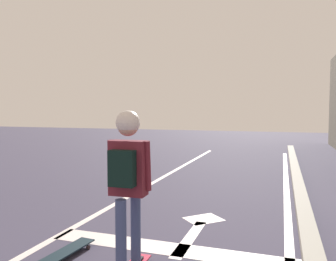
{
  "coord_description": "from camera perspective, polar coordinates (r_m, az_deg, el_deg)",
  "views": [
    {
      "loc": [
        3.17,
        1.69,
        1.76
      ],
      "look_at": [
        1.14,
        7.68,
        1.37
      ],
      "focal_mm": 36.16,
      "sensor_mm": 36.0,
      "label": 1
    }
  ],
  "objects": [
    {
      "name": "lane_arrow_head",
      "position": [
        5.65,
        6.02,
        -14.61
      ],
      "size": [
        0.71,
        0.71,
        0.01
      ],
      "primitive_type": "cube",
      "rotation": [
        0.0,
        0.0,
        0.79
      ],
      "color": "silver",
      "rests_on": "ground"
    },
    {
      "name": "stop_bar",
      "position": [
        4.53,
        0.15,
        -19.26
      ],
      "size": [
        3.19,
        0.4,
        0.01
      ],
      "primitive_type": "cube",
      "color": "silver",
      "rests_on": "ground"
    },
    {
      "name": "lane_line_curbside",
      "position": [
        4.66,
        19.81,
        -18.83
      ],
      "size": [
        0.12,
        20.0,
        0.01
      ],
      "primitive_type": "cube",
      "color": "silver",
      "rests_on": "ground"
    },
    {
      "name": "lane_arrow_stem",
      "position": [
        4.87,
        3.71,
        -17.61
      ],
      "size": [
        0.16,
        1.4,
        0.01
      ],
      "primitive_type": "cube",
      "color": "silver",
      "rests_on": "ground"
    },
    {
      "name": "skater",
      "position": [
        3.5,
        -6.82,
        -6.68
      ],
      "size": [
        0.47,
        0.62,
        1.68
      ],
      "color": "#384572",
      "rests_on": "skateboard"
    },
    {
      "name": "curb_strip",
      "position": [
        4.65,
        23.07,
        -18.07
      ],
      "size": [
        0.24,
        24.0,
        0.14
      ],
      "primitive_type": "cube",
      "color": "#A09E93",
      "rests_on": "ground"
    },
    {
      "name": "lane_line_center",
      "position": [
        5.5,
        -15.15,
        -15.22
      ],
      "size": [
        0.12,
        20.0,
        0.01
      ],
      "primitive_type": "cube",
      "color": "silver",
      "rests_on": "ground"
    },
    {
      "name": "spare_skateboard",
      "position": [
        4.46,
        -16.69,
        -18.93
      ],
      "size": [
        0.28,
        0.85,
        0.08
      ],
      "color": "#13232D",
      "rests_on": "ground"
    }
  ]
}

